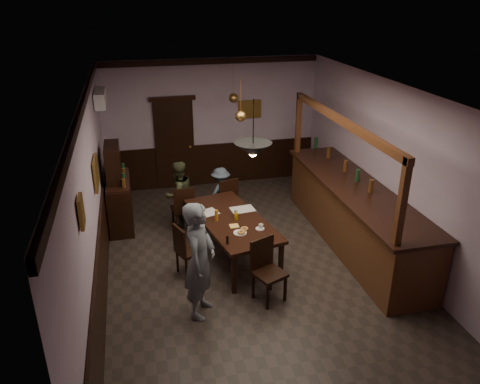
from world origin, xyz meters
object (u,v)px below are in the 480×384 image
object	(u,v)px
chair_far_left	(183,207)
chair_near	(266,267)
chair_far_right	(226,198)
soda_can	(236,216)
pendant_brass_mid	(241,116)
chair_side	(186,248)
person_seated_right	(221,193)
pendant_iron	(253,150)
dining_table	(231,222)
person_seated_left	(179,194)
bar_counter	(354,213)
person_standing	(200,260)
sideboard	(119,194)
pendant_brass_far	(233,98)
coffee_cup	(261,226)

from	to	relation	value
chair_far_left	chair_near	xyz separation A→B (m)	(0.96, -2.45, 0.03)
chair_far_right	soda_can	xyz separation A→B (m)	(-0.11, -1.39, 0.28)
soda_can	chair_near	bearing A→B (deg)	-81.77
chair_near	pendant_brass_mid	distance (m)	2.87
pendant_brass_mid	chair_side	bearing A→B (deg)	-132.62
person_seated_right	pendant_iron	bearing A→B (deg)	64.96
dining_table	soda_can	world-z (taller)	soda_can
chair_side	person_seated_left	distance (m)	1.83
pendant_brass_mid	bar_counter	bearing A→B (deg)	-28.52
soda_can	pendant_brass_mid	size ratio (longest dim) A/B	0.15
chair_far_left	person_seated_left	size ratio (longest dim) A/B	0.70
person_standing	bar_counter	distance (m)	3.37
chair_side	sideboard	bearing A→B (deg)	6.12
person_standing	person_seated_right	xyz separation A→B (m)	(0.90, 3.05, -0.35)
person_seated_right	chair_far_left	bearing A→B (deg)	2.82
person_seated_left	soda_can	distance (m)	1.70
chair_near	pendant_iron	distance (m)	1.79
soda_can	pendant_brass_far	size ratio (longest dim) A/B	0.15
sideboard	pendant_iron	bearing A→B (deg)	-49.96
chair_near	pendant_brass_far	bearing A→B (deg)	62.01
person_seated_right	coffee_cup	world-z (taller)	person_seated_right
chair_near	bar_counter	size ratio (longest dim) A/B	0.23
chair_side	bar_counter	distance (m)	3.17
chair_far_left	person_standing	bearing A→B (deg)	81.61
chair_far_right	bar_counter	xyz separation A→B (m)	(2.10, -1.40, 0.09)
pendant_brass_mid	pendant_brass_far	bearing A→B (deg)	82.39
person_seated_right	sideboard	xyz separation A→B (m)	(-2.04, 0.08, 0.14)
chair_side	person_standing	size ratio (longest dim) A/B	0.51
dining_table	coffee_cup	bearing A→B (deg)	-50.25
person_seated_left	person_seated_right	bearing A→B (deg)	163.34
soda_can	bar_counter	size ratio (longest dim) A/B	0.03
chair_side	pendant_brass_far	xyz separation A→B (m)	(1.46, 2.86, 1.80)
chair_near	pendant_brass_far	xyz separation A→B (m)	(0.34, 3.76, 1.75)
soda_can	pendant_iron	world-z (taller)	pendant_iron
chair_side	pendant_iron	world-z (taller)	pendant_iron
sideboard	person_seated_left	bearing A→B (deg)	-12.95
dining_table	pendant_brass_far	distance (m)	3.01
person_standing	bar_counter	xyz separation A→B (m)	(3.06, 1.38, -0.27)
dining_table	pendant_brass_mid	xyz separation A→B (m)	(0.40, 0.97, 1.61)
person_seated_left	person_seated_right	size ratio (longest dim) A/B	1.25
chair_near	pendant_brass_far	distance (m)	4.16
chair_far_left	pendant_brass_mid	xyz separation A→B (m)	(1.10, -0.18, 1.78)
person_standing	soda_can	size ratio (longest dim) A/B	14.86
pendant_iron	soda_can	bearing A→B (deg)	96.93
bar_counter	chair_side	bearing A→B (deg)	-173.88
chair_near	bar_counter	world-z (taller)	bar_counter
chair_side	soda_can	distance (m)	1.05
soda_can	chair_far_left	bearing A→B (deg)	123.07
chair_far_right	chair_near	distance (m)	2.63
person_standing	sideboard	world-z (taller)	person_standing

